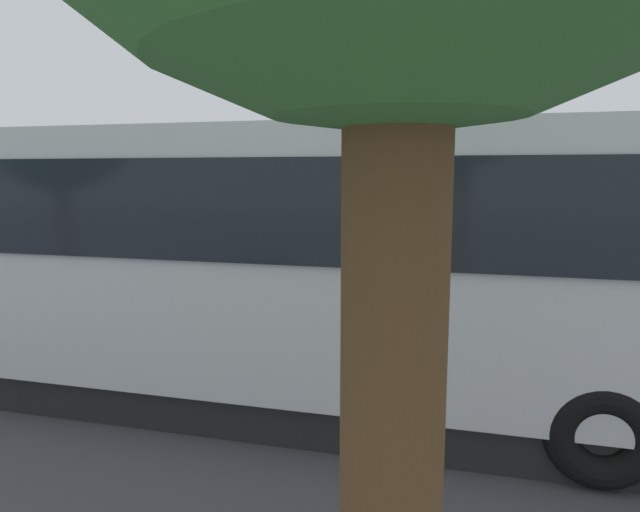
{
  "coord_description": "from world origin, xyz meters",
  "views": [
    {
      "loc": [
        -2.71,
        11.21,
        2.76
      ],
      "look_at": [
        0.68,
        0.28,
        1.1
      ],
      "focal_mm": 31.94,
      "sensor_mm": 36.0,
      "label": 1
    }
  ],
  "objects_px": {
    "stunt_motorcycle": "(338,244)",
    "traffic_cone": "(427,279)",
    "spectator_right": "(203,269)",
    "spectator_centre": "(270,273)",
    "spectator_far_right": "(149,267)",
    "tour_bus": "(230,266)",
    "parked_motorcycle_silver": "(132,306)",
    "spectator_far_left": "(414,283)",
    "spectator_left": "(335,281)"
  },
  "relations": [
    {
      "from": "stunt_motorcycle",
      "to": "traffic_cone",
      "type": "bearing_deg",
      "value": 176.0
    },
    {
      "from": "spectator_left",
      "to": "tour_bus",
      "type": "bearing_deg",
      "value": 78.31
    },
    {
      "from": "spectator_centre",
      "to": "spectator_far_right",
      "type": "relative_size",
      "value": 1.01
    },
    {
      "from": "tour_bus",
      "to": "spectator_far_left",
      "type": "bearing_deg",
      "value": -124.76
    },
    {
      "from": "spectator_far_left",
      "to": "spectator_right",
      "type": "distance_m",
      "value": 3.71
    },
    {
      "from": "spectator_right",
      "to": "stunt_motorcycle",
      "type": "distance_m",
      "value": 4.8
    },
    {
      "from": "spectator_far_right",
      "to": "parked_motorcycle_silver",
      "type": "height_order",
      "value": "spectator_far_right"
    },
    {
      "from": "stunt_motorcycle",
      "to": "spectator_right",
      "type": "bearing_deg",
      "value": 75.73
    },
    {
      "from": "spectator_far_left",
      "to": "parked_motorcycle_silver",
      "type": "distance_m",
      "value": 4.85
    },
    {
      "from": "traffic_cone",
      "to": "spectator_right",
      "type": "bearing_deg",
      "value": 52.97
    },
    {
      "from": "parked_motorcycle_silver",
      "to": "spectator_right",
      "type": "bearing_deg",
      "value": -149.54
    },
    {
      "from": "tour_bus",
      "to": "stunt_motorcycle",
      "type": "bearing_deg",
      "value": -84.91
    },
    {
      "from": "spectator_left",
      "to": "spectator_far_right",
      "type": "distance_m",
      "value": 3.64
    },
    {
      "from": "spectator_far_left",
      "to": "spectator_centre",
      "type": "relative_size",
      "value": 1.0
    },
    {
      "from": "spectator_far_left",
      "to": "spectator_left",
      "type": "xyz_separation_m",
      "value": [
        1.31,
        -0.02,
        -0.06
      ]
    },
    {
      "from": "parked_motorcycle_silver",
      "to": "traffic_cone",
      "type": "xyz_separation_m",
      "value": [
        -4.46,
        -5.13,
        -0.18
      ]
    },
    {
      "from": "spectator_left",
      "to": "stunt_motorcycle",
      "type": "relative_size",
      "value": 0.89
    },
    {
      "from": "spectator_right",
      "to": "spectator_left",
      "type": "bearing_deg",
      "value": -177.99
    },
    {
      "from": "stunt_motorcycle",
      "to": "traffic_cone",
      "type": "relative_size",
      "value": 2.98
    },
    {
      "from": "traffic_cone",
      "to": "spectator_far_right",
      "type": "bearing_deg",
      "value": 42.82
    },
    {
      "from": "stunt_motorcycle",
      "to": "traffic_cone",
      "type": "xyz_separation_m",
      "value": [
        -2.21,
        0.15,
        -0.73
      ]
    },
    {
      "from": "spectator_left",
      "to": "spectator_far_right",
      "type": "relative_size",
      "value": 0.97
    },
    {
      "from": "spectator_centre",
      "to": "spectator_right",
      "type": "relative_size",
      "value": 0.96
    },
    {
      "from": "tour_bus",
      "to": "parked_motorcycle_silver",
      "type": "xyz_separation_m",
      "value": [
        2.9,
        -2.01,
        -1.16
      ]
    },
    {
      "from": "tour_bus",
      "to": "spectator_centre",
      "type": "bearing_deg",
      "value": -76.9
    },
    {
      "from": "spectator_far_right",
      "to": "traffic_cone",
      "type": "height_order",
      "value": "spectator_far_right"
    },
    {
      "from": "tour_bus",
      "to": "spectator_right",
      "type": "xyz_separation_m",
      "value": [
        1.83,
        -2.64,
        -0.55
      ]
    },
    {
      "from": "tour_bus",
      "to": "spectator_far_left",
      "type": "xyz_separation_m",
      "value": [
        -1.88,
        -2.7,
        -0.6
      ]
    },
    {
      "from": "spectator_centre",
      "to": "stunt_motorcycle",
      "type": "relative_size",
      "value": 0.93
    },
    {
      "from": "spectator_right",
      "to": "stunt_motorcycle",
      "type": "bearing_deg",
      "value": -104.27
    },
    {
      "from": "tour_bus",
      "to": "traffic_cone",
      "type": "xyz_separation_m",
      "value": [
        -1.56,
        -7.14,
        -1.34
      ]
    },
    {
      "from": "parked_motorcycle_silver",
      "to": "traffic_cone",
      "type": "bearing_deg",
      "value": -131.02
    },
    {
      "from": "stunt_motorcycle",
      "to": "tour_bus",
      "type": "bearing_deg",
      "value": 95.09
    },
    {
      "from": "spectator_far_left",
      "to": "spectator_left",
      "type": "bearing_deg",
      "value": -0.84
    },
    {
      "from": "spectator_far_left",
      "to": "spectator_far_right",
      "type": "bearing_deg",
      "value": -1.64
    },
    {
      "from": "spectator_centre",
      "to": "parked_motorcycle_silver",
      "type": "bearing_deg",
      "value": 21.94
    },
    {
      "from": "spectator_left",
      "to": "spectator_right",
      "type": "height_order",
      "value": "spectator_right"
    },
    {
      "from": "tour_bus",
      "to": "traffic_cone",
      "type": "height_order",
      "value": "tour_bus"
    },
    {
      "from": "spectator_far_right",
      "to": "parked_motorcycle_silver",
      "type": "relative_size",
      "value": 0.84
    },
    {
      "from": "tour_bus",
      "to": "traffic_cone",
      "type": "relative_size",
      "value": 18.2
    },
    {
      "from": "stunt_motorcycle",
      "to": "spectator_left",
      "type": "bearing_deg",
      "value": 104.85
    },
    {
      "from": "spectator_centre",
      "to": "traffic_cone",
      "type": "bearing_deg",
      "value": -117.89
    },
    {
      "from": "spectator_left",
      "to": "traffic_cone",
      "type": "xyz_separation_m",
      "value": [
        -1.0,
        -4.42,
        -0.68
      ]
    },
    {
      "from": "spectator_far_left",
      "to": "spectator_left",
      "type": "height_order",
      "value": "spectator_far_left"
    },
    {
      "from": "spectator_left",
      "to": "parked_motorcycle_silver",
      "type": "height_order",
      "value": "spectator_left"
    },
    {
      "from": "spectator_far_right",
      "to": "stunt_motorcycle",
      "type": "height_order",
      "value": "stunt_motorcycle"
    },
    {
      "from": "spectator_far_right",
      "to": "traffic_cone",
      "type": "relative_size",
      "value": 2.75
    },
    {
      "from": "parked_motorcycle_silver",
      "to": "traffic_cone",
      "type": "distance_m",
      "value": 6.8
    },
    {
      "from": "spectator_centre",
      "to": "stunt_motorcycle",
      "type": "distance_m",
      "value": 4.39
    },
    {
      "from": "tour_bus",
      "to": "spectator_left",
      "type": "bearing_deg",
      "value": -101.69
    }
  ]
}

